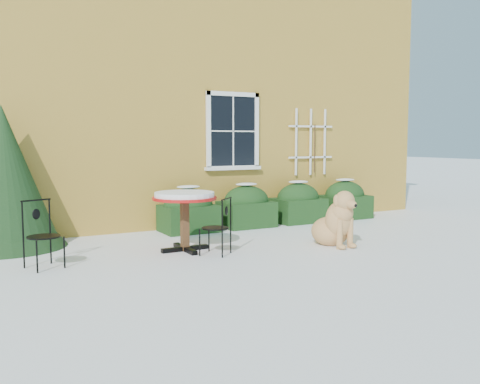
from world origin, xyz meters
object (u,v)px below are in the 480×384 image
evergreen_shrub (4,191)px  patio_chair_far (42,234)px  patio_chair_near (218,226)px  dog (336,223)px  bistro_table (185,202)px

evergreen_shrub → patio_chair_far: (0.31, -1.78, -0.48)m
patio_chair_near → dog: size_ratio=0.82×
evergreen_shrub → patio_chair_far: bearing=-80.1°
patio_chair_far → dog: bearing=-26.8°
evergreen_shrub → bistro_table: 3.02m
patio_chair_far → dog: dog is taller
bistro_table → patio_chair_near: (0.34, -0.52, -0.35)m
evergreen_shrub → dog: bearing=-27.3°
bistro_table → evergreen_shrub: bearing=146.3°
bistro_table → dog: bearing=-19.7°
dog → patio_chair_near: bearing=169.4°
patio_chair_near → dog: 2.09m
bistro_table → patio_chair_near: bistro_table is taller
bistro_table → patio_chair_near: size_ratio=1.15×
dog → bistro_table: bearing=159.1°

